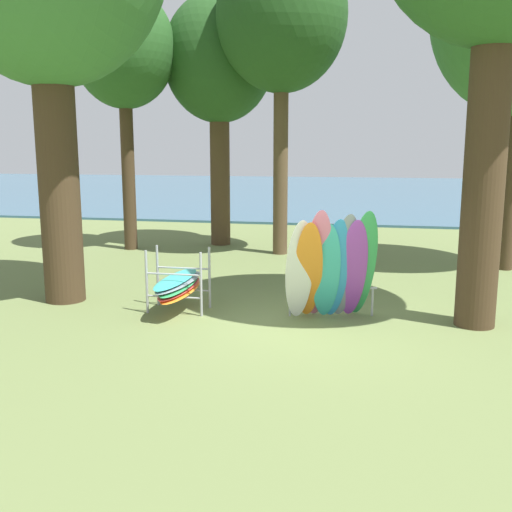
% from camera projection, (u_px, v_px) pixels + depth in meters
% --- Properties ---
extents(ground_plane, '(80.00, 80.00, 0.00)m').
position_uv_depth(ground_plane, '(308.00, 326.00, 10.87)').
color(ground_plane, olive).
extents(lake_water, '(80.00, 36.00, 0.10)m').
position_uv_depth(lake_water, '(359.00, 192.00, 41.43)').
color(lake_water, '#38607A').
rests_on(lake_water, ground).
extents(tree_mid_behind, '(3.74, 3.74, 9.01)m').
position_uv_depth(tree_mid_behind, '(282.00, 18.00, 16.85)').
color(tree_mid_behind, brown).
rests_on(tree_mid_behind, ground).
extents(tree_far_left_back, '(3.48, 3.48, 7.94)m').
position_uv_depth(tree_far_left_back, '(219.00, 63.00, 18.74)').
color(tree_far_left_back, '#4C3823').
rests_on(tree_far_left_back, ground).
extents(tree_deep_back, '(3.10, 3.10, 7.88)m').
position_uv_depth(tree_deep_back, '(124.00, 51.00, 17.79)').
color(tree_deep_back, '#42301E').
rests_on(tree_deep_back, ground).
extents(leaning_board_pile, '(1.84, 1.27, 2.14)m').
position_uv_depth(leaning_board_pile, '(331.00, 268.00, 11.02)').
color(leaning_board_pile, white).
rests_on(leaning_board_pile, ground).
extents(board_storage_rack, '(1.15, 2.12, 1.25)m').
position_uv_depth(board_storage_rack, '(179.00, 285.00, 11.79)').
color(board_storage_rack, '#9EA0A5').
rests_on(board_storage_rack, ground).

